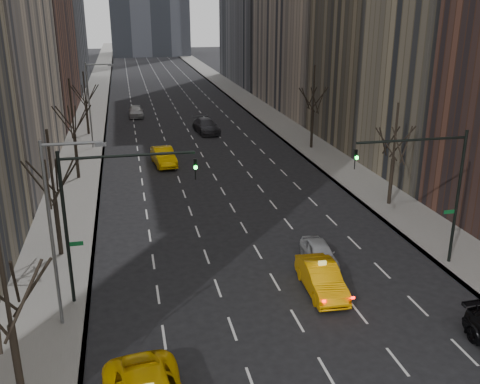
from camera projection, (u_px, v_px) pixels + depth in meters
sidewalk_left at (93, 108)px, 80.97m from camera, size 4.50×320.00×0.15m
sidewalk_right at (250, 103)px, 85.88m from camera, size 4.50×320.00×0.15m
tree_lw_a at (11, 327)px, 18.82m from camera, size 3.36×3.50×8.28m
tree_lw_b at (55, 199)px, 31.80m from camera, size 3.36×3.50×7.82m
tree_lw_c at (74, 135)px, 46.48m from camera, size 3.36×3.50×8.74m
tree_lw_d at (86, 105)px, 63.26m from camera, size 3.36×3.50×7.36m
tree_rw_b at (393, 159)px, 40.31m from camera, size 3.36×3.50×7.82m
tree_rw_c at (313, 112)px, 56.83m from camera, size 3.36×3.50×8.74m
traffic_mast_left at (99, 202)px, 26.26m from camera, size 6.69×0.39×8.00m
traffic_mast_right at (434, 178)px, 29.91m from camera, size 6.69×0.39×8.00m
streetlight_near at (58, 217)px, 24.03m from camera, size 2.83×0.22×9.00m
streetlight_far at (92, 97)px, 56.35m from camera, size 2.83×0.22×9.00m
taxi_sedan at (321, 278)px, 28.62m from camera, size 1.89×4.91×1.59m
silver_sedan_ahead at (319, 253)px, 31.87m from camera, size 1.78×4.03×1.35m
far_taxi at (164, 156)px, 51.82m from camera, size 2.37×5.37×1.72m
far_suv_grey at (206, 126)px, 65.23m from camera, size 3.08×6.10×1.70m
far_car_white at (136, 111)px, 74.81m from camera, size 1.95×4.83×1.65m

